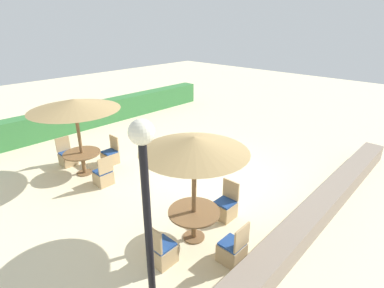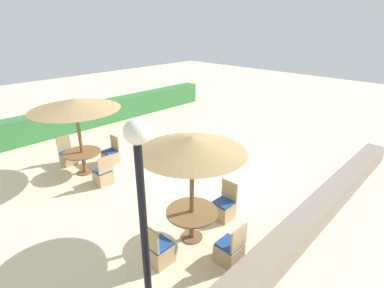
{
  "view_description": "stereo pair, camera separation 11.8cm",
  "coord_description": "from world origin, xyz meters",
  "px_view_note": "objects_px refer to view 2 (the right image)",
  "views": [
    {
      "loc": [
        -6.32,
        -5.31,
        4.5
      ],
      "look_at": [
        0.0,
        0.6,
        0.9
      ],
      "focal_mm": 28.0,
      "sensor_mm": 36.0,
      "label": 1
    },
    {
      "loc": [
        -6.24,
        -5.4,
        4.5
      ],
      "look_at": [
        0.0,
        0.6,
        0.9
      ],
      "focal_mm": 28.0,
      "sensor_mm": 36.0,
      "label": 2
    }
  ],
  "objects_px": {
    "patio_chair_back_left_north": "(68,157)",
    "patio_chair_front_left_west": "(159,251)",
    "round_table_back_left": "(83,156)",
    "round_table_front_left": "(192,216)",
    "lamp_post": "(140,184)",
    "patio_chair_back_left_south": "(103,176)",
    "patio_chair_back_left_east": "(111,156)",
    "patio_chair_front_left_east": "(224,208)",
    "patio_chair_front_left_south": "(230,251)",
    "parasol_front_left": "(192,145)",
    "parasol_back_left": "(75,104)"
  },
  "relations": [
    {
      "from": "patio_chair_back_left_north",
      "to": "parasol_front_left",
      "type": "relative_size",
      "value": 0.38
    },
    {
      "from": "patio_chair_back_left_east",
      "to": "parasol_front_left",
      "type": "relative_size",
      "value": 0.38
    },
    {
      "from": "round_table_back_left",
      "to": "patio_chair_back_left_east",
      "type": "height_order",
      "value": "patio_chair_back_left_east"
    },
    {
      "from": "patio_chair_back_left_north",
      "to": "patio_chair_front_left_east",
      "type": "xyz_separation_m",
      "value": [
        1.28,
        -5.6,
        0.0
      ]
    },
    {
      "from": "patio_chair_front_left_west",
      "to": "parasol_front_left",
      "type": "bearing_deg",
      "value": 92.02
    },
    {
      "from": "patio_chair_back_left_north",
      "to": "patio_chair_back_left_south",
      "type": "relative_size",
      "value": 1.0
    },
    {
      "from": "round_table_front_left",
      "to": "patio_chair_front_left_south",
      "type": "bearing_deg",
      "value": -89.57
    },
    {
      "from": "patio_chair_back_left_north",
      "to": "patio_chair_back_left_south",
      "type": "height_order",
      "value": "same"
    },
    {
      "from": "patio_chair_back_left_east",
      "to": "parasol_back_left",
      "type": "bearing_deg",
      "value": 90.49
    },
    {
      "from": "patio_chair_front_left_south",
      "to": "patio_chair_front_left_east",
      "type": "relative_size",
      "value": 1.0
    },
    {
      "from": "round_table_back_left",
      "to": "patio_chair_back_left_north",
      "type": "xyz_separation_m",
      "value": [
        -0.06,
        0.97,
        -0.31
      ]
    },
    {
      "from": "round_table_back_left",
      "to": "parasol_front_left",
      "type": "height_order",
      "value": "parasol_front_left"
    },
    {
      "from": "parasol_back_left",
      "to": "patio_chair_back_left_south",
      "type": "distance_m",
      "value": 2.24
    },
    {
      "from": "patio_chair_front_left_west",
      "to": "patio_chair_front_left_south",
      "type": "height_order",
      "value": "same"
    },
    {
      "from": "round_table_back_left",
      "to": "patio_chair_back_left_south",
      "type": "distance_m",
      "value": 1.1
    },
    {
      "from": "patio_chair_front_left_west",
      "to": "parasol_back_left",
      "type": "bearing_deg",
      "value": 169.81
    },
    {
      "from": "parasol_back_left",
      "to": "lamp_post",
      "type": "bearing_deg",
      "value": -106.8
    },
    {
      "from": "patio_chair_back_left_east",
      "to": "patio_chair_front_left_south",
      "type": "xyz_separation_m",
      "value": [
        -0.83,
        -5.63,
        0.0
      ]
    },
    {
      "from": "parasol_back_left",
      "to": "patio_chair_back_left_north",
      "type": "xyz_separation_m",
      "value": [
        -0.06,
        0.97,
        -1.97
      ]
    },
    {
      "from": "patio_chair_back_left_north",
      "to": "parasol_back_left",
      "type": "bearing_deg",
      "value": 93.49
    },
    {
      "from": "patio_chair_back_left_north",
      "to": "patio_chair_back_left_east",
      "type": "distance_m",
      "value": 1.41
    },
    {
      "from": "lamp_post",
      "to": "patio_chair_front_left_east",
      "type": "bearing_deg",
      "value": 12.11
    },
    {
      "from": "parasol_front_left",
      "to": "patio_chair_front_left_south",
      "type": "bearing_deg",
      "value": -89.57
    },
    {
      "from": "round_table_back_left",
      "to": "patio_chair_back_left_south",
      "type": "height_order",
      "value": "patio_chair_back_left_south"
    },
    {
      "from": "patio_chair_back_left_east",
      "to": "patio_chair_front_left_east",
      "type": "distance_m",
      "value": 4.65
    },
    {
      "from": "patio_chair_back_left_north",
      "to": "round_table_front_left",
      "type": "relative_size",
      "value": 0.83
    },
    {
      "from": "patio_chair_back_left_north",
      "to": "patio_chair_back_left_south",
      "type": "xyz_separation_m",
      "value": [
        0.11,
        -2.03,
        0.0
      ]
    },
    {
      "from": "round_table_back_left",
      "to": "patio_chair_back_left_north",
      "type": "bearing_deg",
      "value": 93.49
    },
    {
      "from": "lamp_post",
      "to": "patio_chair_back_left_north",
      "type": "bearing_deg",
      "value": 76.22
    },
    {
      "from": "lamp_post",
      "to": "patio_chair_front_left_south",
      "type": "height_order",
      "value": "lamp_post"
    },
    {
      "from": "parasol_back_left",
      "to": "round_table_back_left",
      "type": "height_order",
      "value": "parasol_back_left"
    },
    {
      "from": "round_table_front_left",
      "to": "round_table_back_left",
      "type": "bearing_deg",
      "value": 91.78
    },
    {
      "from": "patio_chair_front_left_south",
      "to": "patio_chair_front_left_east",
      "type": "bearing_deg",
      "value": 42.78
    },
    {
      "from": "lamp_post",
      "to": "patio_chair_back_left_south",
      "type": "xyz_separation_m",
      "value": [
        1.63,
        4.17,
        -2.09
      ]
    },
    {
      "from": "patio_chair_back_left_east",
      "to": "patio_chair_front_left_west",
      "type": "relative_size",
      "value": 1.0
    },
    {
      "from": "patio_chair_front_left_south",
      "to": "patio_chair_front_left_east",
      "type": "height_order",
      "value": "same"
    },
    {
      "from": "parasol_back_left",
      "to": "patio_chair_back_left_east",
      "type": "height_order",
      "value": "parasol_back_left"
    },
    {
      "from": "patio_chair_back_left_east",
      "to": "parasol_front_left",
      "type": "bearing_deg",
      "value": 169.73
    },
    {
      "from": "round_table_back_left",
      "to": "patio_chair_front_left_south",
      "type": "distance_m",
      "value": 5.64
    },
    {
      "from": "round_table_back_left",
      "to": "parasol_back_left",
      "type": "bearing_deg",
      "value": 0.0
    },
    {
      "from": "parasol_back_left",
      "to": "parasol_front_left",
      "type": "xyz_separation_m",
      "value": [
        0.14,
        -4.59,
        0.01
      ]
    },
    {
      "from": "patio_chair_back_left_north",
      "to": "parasol_front_left",
      "type": "height_order",
      "value": "parasol_front_left"
    },
    {
      "from": "patio_chair_back_left_south",
      "to": "patio_chair_back_left_east",
      "type": "distance_m",
      "value": 1.41
    },
    {
      "from": "patio_chair_back_left_north",
      "to": "patio_chair_front_left_west",
      "type": "relative_size",
      "value": 1.0
    },
    {
      "from": "patio_chair_back_left_north",
      "to": "patio_chair_front_left_south",
      "type": "bearing_deg",
      "value": 91.82
    },
    {
      "from": "round_table_front_left",
      "to": "patio_chair_front_left_south",
      "type": "xyz_separation_m",
      "value": [
        0.01,
        -1.04,
        -0.3
      ]
    },
    {
      "from": "round_table_back_left",
      "to": "patio_chair_front_left_west",
      "type": "bearing_deg",
      "value": -100.19
    },
    {
      "from": "patio_chair_back_left_north",
      "to": "patio_chair_back_left_south",
      "type": "distance_m",
      "value": 2.03
    },
    {
      "from": "round_table_front_left",
      "to": "patio_chair_front_left_east",
      "type": "xyz_separation_m",
      "value": [
        1.08,
        -0.04,
        -0.3
      ]
    },
    {
      "from": "parasol_front_left",
      "to": "round_table_back_left",
      "type": "bearing_deg",
      "value": 91.78
    }
  ]
}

